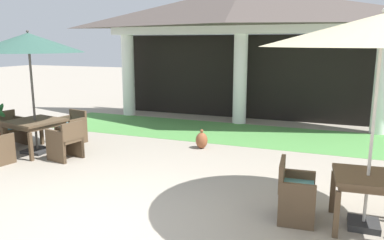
% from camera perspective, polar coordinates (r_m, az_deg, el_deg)
% --- Properties ---
extents(ground_plane, '(60.00, 60.00, 0.00)m').
position_cam_1_polar(ground_plane, '(5.38, -12.82, -15.81)').
color(ground_plane, '#9E9384').
extents(background_pavilion, '(9.02, 2.62, 4.07)m').
position_cam_1_polar(background_pavilion, '(11.75, 7.63, 14.89)').
color(background_pavilion, white).
rests_on(background_pavilion, ground).
extents(lawn_strip, '(10.82, 2.55, 0.01)m').
position_cam_1_polar(lawn_strip, '(10.55, 5.28, -1.89)').
color(lawn_strip, '#519347').
rests_on(lawn_strip, ground).
extents(patio_table_near_foreground, '(1.22, 1.22, 0.75)m').
position_cam_1_polar(patio_table_near_foreground, '(9.22, -22.61, -0.61)').
color(patio_table_near_foreground, brown).
rests_on(patio_table_near_foreground, ground).
extents(patio_umbrella_near_foreground, '(2.37, 2.37, 2.73)m').
position_cam_1_polar(patio_umbrella_near_foreground, '(9.04, -23.50, 10.54)').
color(patio_umbrella_near_foreground, '#2D2D2D').
rests_on(patio_umbrella_near_foreground, ground).
extents(patio_chair_near_foreground_west, '(0.64, 0.68, 0.84)m').
position_cam_1_polar(patio_chair_near_foreground_west, '(10.10, -25.83, -1.25)').
color(patio_chair_near_foreground_west, brown).
rests_on(patio_chair_near_foreground_west, ground).
extents(patio_chair_near_foreground_north, '(0.69, 0.64, 0.80)m').
position_cam_1_polar(patio_chair_near_foreground_north, '(9.87, -17.70, -1.04)').
color(patio_chair_near_foreground_north, brown).
rests_on(patio_chair_near_foreground_north, ground).
extents(patio_chair_near_foreground_east, '(0.66, 0.66, 0.84)m').
position_cam_1_polar(patio_chair_near_foreground_east, '(8.48, -18.53, -2.98)').
color(patio_chair_near_foreground_east, brown).
rests_on(patio_chair_near_foreground_east, ground).
extents(patio_table_mid_left, '(0.91, 0.91, 0.75)m').
position_cam_1_polar(patio_table_mid_left, '(5.56, 25.01, -8.62)').
color(patio_table_mid_left, brown).
rests_on(patio_table_mid_left, ground).
extents(patio_umbrella_mid_left, '(2.98, 2.98, 2.87)m').
position_cam_1_polar(patio_umbrella_mid_left, '(5.25, 26.86, 11.91)').
color(patio_umbrella_mid_left, '#2D2D2D').
rests_on(patio_umbrella_mid_left, ground).
extents(patio_chair_mid_left_west, '(0.54, 0.66, 0.85)m').
position_cam_1_polar(patio_chair_mid_left_west, '(5.57, 15.27, -10.36)').
color(patio_chair_mid_left_west, brown).
rests_on(patio_chair_mid_left_west, ground).
extents(terracotta_urn, '(0.28, 0.28, 0.46)m').
position_cam_1_polar(terracotta_urn, '(8.93, 1.46, -3.08)').
color(terracotta_urn, brown).
rests_on(terracotta_urn, ground).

